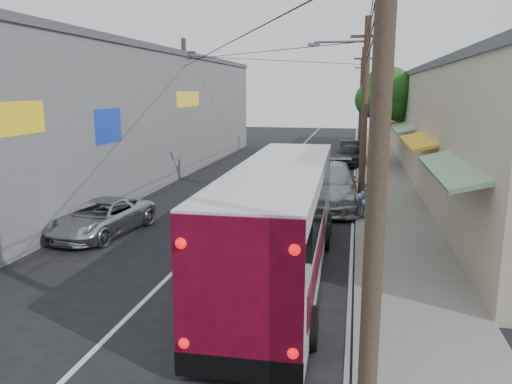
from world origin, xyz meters
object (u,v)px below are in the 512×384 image
parked_car_far (351,152)px  pedestrian_near (376,193)px  parked_suv (329,185)px  parked_car_mid (351,155)px  pedestrian_far (367,199)px  jeepney (102,217)px  coach_bus (281,219)px

parked_car_far → pedestrian_near: bearing=-88.6°
parked_suv → parked_car_mid: (0.80, 12.61, -0.20)m
pedestrian_near → pedestrian_far: bearing=31.0°
jeepney → pedestrian_far: 9.93m
coach_bus → pedestrian_far: (2.40, 6.50, -0.75)m
coach_bus → parked_car_far: coach_bus is taller
coach_bus → pedestrian_far: coach_bus is taller
jeepney → parked_car_mid: parked_car_mid is taller
jeepney → parked_car_mid: size_ratio=1.05×
parked_car_mid → parked_car_far: 1.48m
parked_car_far → jeepney: bearing=-115.2°
parked_suv → parked_car_far: bearing=83.5°
parked_car_mid → pedestrian_near: (1.15, -14.53, 0.30)m
pedestrian_far → parked_suv: bearing=-27.8°
jeepney → parked_car_far: size_ratio=0.98×
pedestrian_near → pedestrian_far: 0.62m
parked_car_far → pedestrian_near: (1.15, -16.01, 0.27)m
coach_bus → jeepney: coach_bus is taller
coach_bus → pedestrian_near: bearing=67.5°
parked_car_far → parked_suv: bearing=-95.9°
coach_bus → parked_suv: size_ratio=1.70×
parked_suv → parked_car_mid: 12.63m
coach_bus → parked_car_mid: coach_bus is taller
parked_car_far → pedestrian_near: pedestrian_near is taller
jeepney → parked_suv: 9.78m
coach_bus → pedestrian_near: size_ratio=6.00×
parked_car_mid → parked_suv: bearing=-86.0°
parked_suv → coach_bus: bearing=-98.4°
jeepney → parked_car_mid: bearing=73.0°
jeepney → parked_car_mid: 20.55m
coach_bus → pedestrian_near: (2.75, 6.99, -0.59)m
parked_car_mid → pedestrian_far: size_ratio=2.85×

